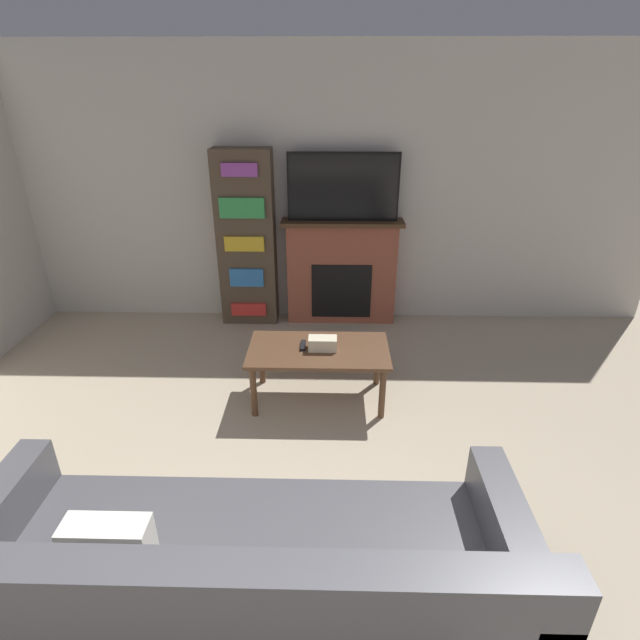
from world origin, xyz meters
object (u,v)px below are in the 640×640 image
couch (247,587)px  bookshelf (247,240)px  coffee_table (319,355)px  fireplace (341,271)px  tv (343,187)px

couch → bookshelf: size_ratio=1.39×
coffee_table → bookshelf: bearing=117.4°
fireplace → tv: bearing=-90.0°
couch → bookshelf: 3.49m
fireplace → couch: size_ratio=0.50×
fireplace → bookshelf: size_ratio=0.69×
couch → coffee_table: (0.27, 1.91, 0.11)m
tv → coffee_table: 1.81m
fireplace → bookshelf: 1.03m
fireplace → tv: 0.87m
fireplace → tv: size_ratio=1.13×
fireplace → bookshelf: (-0.97, -0.02, 0.34)m
coffee_table → bookshelf: bookshelf is taller
fireplace → tv: (-0.00, -0.02, 0.87)m
tv → coffee_table: tv is taller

